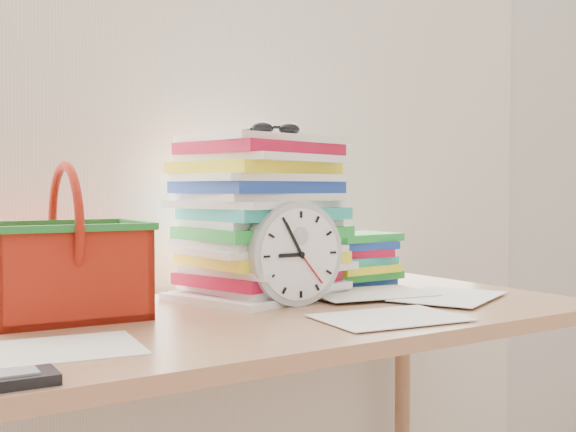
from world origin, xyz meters
TOP-DOWN VIEW (x-y plane):
  - curtain at (0.00, 1.98)m, footprint 2.40×0.01m
  - desk at (0.00, 1.60)m, footprint 1.40×0.70m
  - paper_stack at (0.10, 1.78)m, footprint 0.42×0.37m
  - clock at (0.09, 1.63)m, footprint 0.22×0.04m
  - sunglasses at (0.11, 1.73)m, footprint 0.15×0.13m
  - book_stack at (0.39, 1.80)m, footprint 0.24×0.19m
  - basket at (-0.36, 1.75)m, footprint 0.31×0.25m
  - scattered_papers at (0.00, 1.60)m, footprint 1.26×0.42m

SIDE VIEW (x-z plane):
  - desk at x=0.00m, z-range 0.30..1.05m
  - scattered_papers at x=0.00m, z-range 0.75..0.77m
  - book_stack at x=0.39m, z-range 0.75..0.89m
  - clock at x=0.09m, z-range 0.75..0.97m
  - basket at x=-0.36m, z-range 0.75..1.05m
  - paper_stack at x=0.10m, z-range 0.75..1.12m
  - sunglasses at x=0.11m, z-range 1.12..1.15m
  - curtain at x=0.00m, z-range 0.05..2.55m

